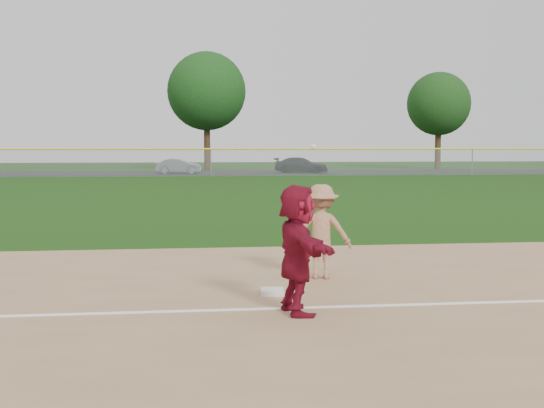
{
  "coord_description": "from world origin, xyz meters",
  "views": [
    {
      "loc": [
        -1.37,
        -10.15,
        2.33
      ],
      "look_at": [
        0.0,
        1.5,
        1.3
      ],
      "focal_mm": 45.0,
      "sensor_mm": 36.0,
      "label": 1
    }
  ],
  "objects": [
    {
      "name": "foul_line",
      "position": [
        0.0,
        -0.8,
        0.03
      ],
      "size": [
        60.0,
        0.1,
        0.01
      ],
      "primitive_type": "cube",
      "color": "white",
      "rests_on": "infield_dirt"
    },
    {
      "name": "outfield_fence",
      "position": [
        0.0,
        40.0,
        1.96
      ],
      "size": [
        110.0,
        0.12,
        110.0
      ],
      "color": "#999EA0",
      "rests_on": "ground"
    },
    {
      "name": "tree_3",
      "position": [
        22.0,
        52.8,
        6.16
      ],
      "size": [
        6.0,
        6.0,
        9.19
      ],
      "color": "#362313",
      "rests_on": "ground"
    },
    {
      "name": "base_runner",
      "position": [
        0.04,
        -1.08,
        0.91
      ],
      "size": [
        0.77,
        1.71,
        1.77
      ],
      "primitive_type": "imported",
      "rotation": [
        0.0,
        0.0,
        1.73
      ],
      "color": "maroon",
      "rests_on": "infield_dirt"
    },
    {
      "name": "tree_2",
      "position": [
        0.0,
        51.5,
        7.06
      ],
      "size": [
        7.0,
        7.0,
        10.58
      ],
      "color": "#322012",
      "rests_on": "ground"
    },
    {
      "name": "parking_asphalt",
      "position": [
        0.0,
        46.0,
        0.01
      ],
      "size": [
        120.0,
        10.0,
        0.01
      ],
      "primitive_type": "cube",
      "color": "black",
      "rests_on": "ground"
    },
    {
      "name": "first_base",
      "position": [
        -0.16,
        0.13,
        0.06
      ],
      "size": [
        0.39,
        0.39,
        0.08
      ],
      "primitive_type": "cube",
      "rotation": [
        0.0,
        0.0,
        -0.09
      ],
      "color": "silver",
      "rests_on": "infield_dirt"
    },
    {
      "name": "first_base_play",
      "position": [
        0.83,
        1.32,
        0.83
      ],
      "size": [
        1.13,
        0.97,
        2.31
      ],
      "color": "gray",
      "rests_on": "infield_dirt"
    },
    {
      "name": "car_right",
      "position": [
        7.51,
        44.91,
        0.64
      ],
      "size": [
        4.65,
        2.73,
        1.27
      ],
      "primitive_type": "imported",
      "rotation": [
        0.0,
        0.0,
        1.34
      ],
      "color": "black",
      "rests_on": "parking_asphalt"
    },
    {
      "name": "ground",
      "position": [
        0.0,
        0.0,
        0.0
      ],
      "size": [
        160.0,
        160.0,
        0.0
      ],
      "primitive_type": "plane",
      "color": "#153B0B",
      "rests_on": "ground"
    },
    {
      "name": "car_mid",
      "position": [
        -2.45,
        44.97,
        0.61
      ],
      "size": [
        3.64,
        1.32,
        1.19
      ],
      "primitive_type": "imported",
      "rotation": [
        0.0,
        0.0,
        1.55
      ],
      "color": "slate",
      "rests_on": "parking_asphalt"
    }
  ]
}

